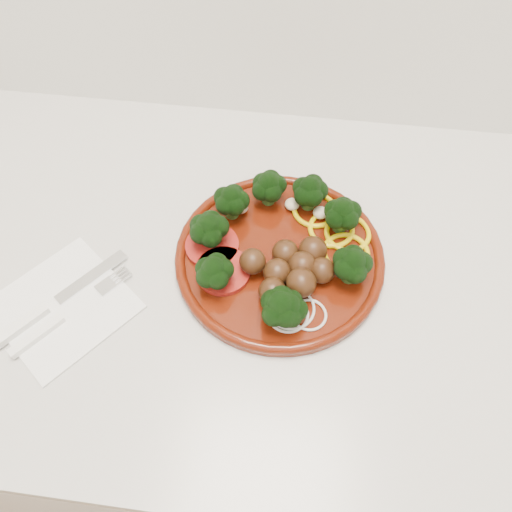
# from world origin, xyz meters

# --- Properties ---
(counter) EXTENTS (2.40, 0.60, 0.90)m
(counter) POSITION_xyz_m (0.00, 1.70, 0.45)
(counter) COLOR beige
(counter) RESTS_ON ground
(plate) EXTENTS (0.28, 0.28, 0.06)m
(plate) POSITION_xyz_m (0.04, 1.71, 0.92)
(plate) COLOR #481206
(plate) RESTS_ON counter
(napkin) EXTENTS (0.21, 0.21, 0.00)m
(napkin) POSITION_xyz_m (-0.22, 1.61, 0.90)
(napkin) COLOR white
(napkin) RESTS_ON counter
(knife) EXTENTS (0.13, 0.16, 0.01)m
(knife) POSITION_xyz_m (-0.24, 1.60, 0.91)
(knife) COLOR silver
(knife) RESTS_ON napkin
(fork) EXTENTS (0.12, 0.14, 0.01)m
(fork) POSITION_xyz_m (-0.23, 1.58, 0.91)
(fork) COLOR white
(fork) RESTS_ON napkin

